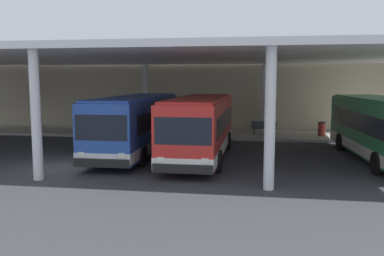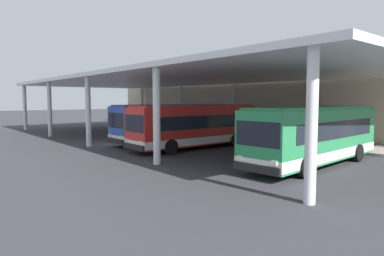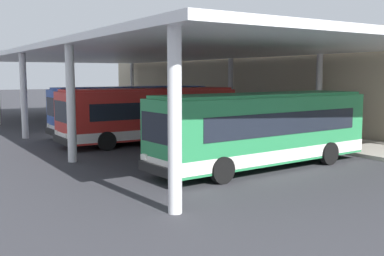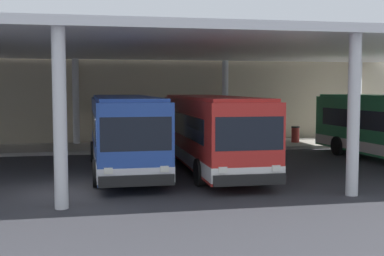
# 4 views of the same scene
# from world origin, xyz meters

# --- Properties ---
(ground_plane) EXTENTS (200.00, 200.00, 0.00)m
(ground_plane) POSITION_xyz_m (0.00, 0.00, 0.00)
(ground_plane) COLOR #333338
(platform_kerb) EXTENTS (42.00, 4.50, 0.18)m
(platform_kerb) POSITION_xyz_m (0.00, 11.75, 0.09)
(platform_kerb) COLOR #A39E93
(platform_kerb) RESTS_ON ground
(station_building_facade) EXTENTS (48.00, 1.60, 6.74)m
(station_building_facade) POSITION_xyz_m (0.00, 15.00, 3.37)
(station_building_facade) COLOR #C1B293
(station_building_facade) RESTS_ON ground
(canopy_shelter) EXTENTS (40.00, 17.00, 5.55)m
(canopy_shelter) POSITION_xyz_m (0.00, 5.50, 5.29)
(canopy_shelter) COLOR silver
(canopy_shelter) RESTS_ON ground
(bus_nearest_bay) EXTENTS (2.81, 10.56, 3.17)m
(bus_nearest_bay) POSITION_xyz_m (2.23, 3.79, 1.66)
(bus_nearest_bay) COLOR #284CA8
(bus_nearest_bay) RESTS_ON ground
(bus_second_bay) EXTENTS (2.76, 10.54, 3.17)m
(bus_second_bay) POSITION_xyz_m (5.89, 3.23, 1.66)
(bus_second_bay) COLOR red
(bus_second_bay) RESTS_ON ground
(bus_middle_bay) EXTENTS (3.14, 10.66, 3.17)m
(bus_middle_bay) POSITION_xyz_m (14.92, 3.91, 1.66)
(bus_middle_bay) COLOR #28844C
(bus_middle_bay) RESTS_ON ground
(bench_waiting) EXTENTS (1.80, 0.45, 0.92)m
(bench_waiting) POSITION_xyz_m (9.26, 11.82, 0.66)
(bench_waiting) COLOR #4C515B
(bench_waiting) RESTS_ON platform_kerb
(trash_bin) EXTENTS (0.52, 0.52, 0.98)m
(trash_bin) POSITION_xyz_m (13.19, 11.50, 0.68)
(trash_bin) COLOR maroon
(trash_bin) RESTS_ON platform_kerb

